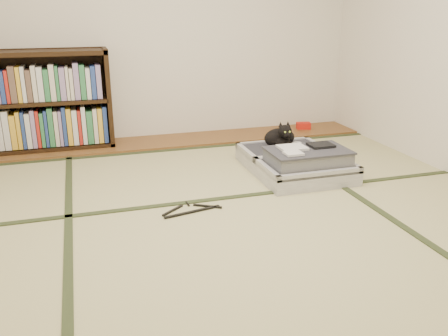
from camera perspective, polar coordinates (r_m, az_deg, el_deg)
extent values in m
plane|color=tan|center=(3.04, 1.05, -6.60)|extent=(4.50, 4.50, 0.00)
cube|color=brown|center=(4.86, -6.31, 3.27)|extent=(4.00, 0.50, 0.02)
cube|color=red|center=(5.34, 9.53, 5.05)|extent=(0.17, 0.12, 0.07)
plane|color=silver|center=(4.93, -7.41, 17.47)|extent=(4.00, 0.00, 4.00)
cube|color=#2D381E|center=(2.91, -18.21, -8.69)|extent=(0.05, 4.50, 0.01)
cube|color=#2D381E|center=(3.45, 17.06, -4.16)|extent=(0.05, 4.50, 0.01)
cube|color=#2D381E|center=(3.38, -1.06, -3.76)|extent=(4.00, 0.05, 0.01)
cube|color=#2D381E|center=(4.58, -5.58, 2.24)|extent=(4.00, 0.05, 0.01)
cube|color=black|center=(4.76, -13.74, 8.19)|extent=(0.04, 0.33, 0.94)
cube|color=black|center=(4.86, -21.71, 2.28)|extent=(1.47, 0.33, 0.04)
cube|color=black|center=(4.71, -23.02, 12.59)|extent=(1.47, 0.33, 0.04)
cube|color=black|center=(4.77, -22.35, 7.33)|extent=(1.40, 0.33, 0.03)
cube|color=black|center=(4.92, -22.22, 7.69)|extent=(1.47, 0.02, 0.94)
cube|color=gray|center=(4.79, -22.04, 4.73)|extent=(1.32, 0.23, 0.40)
cube|color=gray|center=(4.72, -22.65, 9.54)|extent=(1.32, 0.23, 0.36)
cube|color=silver|center=(3.78, 9.93, -0.65)|extent=(0.71, 0.47, 0.12)
cube|color=#31333A|center=(3.77, 9.96, -0.19)|extent=(0.63, 0.40, 0.09)
cube|color=silver|center=(3.58, 11.55, -0.76)|extent=(0.71, 0.04, 0.05)
cube|color=silver|center=(3.95, 8.57, 1.27)|extent=(0.71, 0.04, 0.05)
cube|color=silver|center=(3.62, 5.23, -0.19)|extent=(0.04, 0.47, 0.05)
cube|color=silver|center=(3.92, 14.38, 0.76)|extent=(0.04, 0.47, 0.05)
cube|color=silver|center=(4.19, 7.04, 1.42)|extent=(0.71, 0.47, 0.12)
cube|color=#31333A|center=(4.18, 7.05, 1.84)|extent=(0.63, 0.40, 0.09)
cube|color=silver|center=(3.98, 8.34, 1.43)|extent=(0.71, 0.04, 0.05)
cube|color=silver|center=(4.36, 5.91, 3.07)|extent=(0.71, 0.04, 0.05)
cube|color=silver|center=(4.04, 2.71, 1.90)|extent=(0.04, 0.47, 0.05)
cube|color=silver|center=(4.31, 11.17, 2.63)|extent=(0.04, 0.47, 0.05)
cylinder|color=black|center=(3.96, 8.46, 1.41)|extent=(0.64, 0.02, 0.02)
cube|color=gray|center=(3.74, 10.03, 1.06)|extent=(0.61, 0.37, 0.12)
cube|color=#3C3B43|center=(3.72, 10.09, 2.10)|extent=(0.63, 0.39, 0.01)
cube|color=silver|center=(3.71, 8.21, 2.45)|extent=(0.21, 0.17, 0.02)
cube|color=black|center=(3.82, 11.57, 2.73)|extent=(0.19, 0.15, 0.02)
cube|color=silver|center=(3.56, 8.34, 1.76)|extent=(0.13, 0.11, 0.02)
cube|color=white|center=(3.50, 8.55, -2.08)|extent=(0.06, 0.01, 0.04)
cube|color=white|center=(3.55, 10.19, -2.06)|extent=(0.05, 0.01, 0.03)
cube|color=orange|center=(3.71, 14.78, -1.31)|extent=(0.05, 0.01, 0.03)
cube|color=#197F33|center=(3.67, 13.92, -1.15)|extent=(0.04, 0.01, 0.03)
ellipsoid|color=black|center=(4.17, 6.68, 3.63)|extent=(0.27, 0.18, 0.17)
ellipsoid|color=black|center=(4.10, 7.12, 3.08)|extent=(0.14, 0.10, 0.10)
ellipsoid|color=black|center=(4.05, 7.34, 4.40)|extent=(0.12, 0.11, 0.11)
sphere|color=black|center=(4.01, 7.60, 3.97)|extent=(0.05, 0.05, 0.05)
cone|color=black|center=(4.04, 6.82, 5.21)|extent=(0.04, 0.05, 0.06)
cone|color=black|center=(4.07, 7.70, 5.27)|extent=(0.04, 0.05, 0.06)
sphere|color=#A5BF33|center=(3.99, 7.36, 4.30)|extent=(0.02, 0.02, 0.02)
sphere|color=#A5BF33|center=(4.01, 7.91, 4.34)|extent=(0.02, 0.02, 0.02)
cylinder|color=black|center=(4.29, 7.36, 3.21)|extent=(0.17, 0.10, 0.03)
torus|color=white|center=(4.27, 8.77, 2.82)|extent=(0.10, 0.10, 0.01)
torus|color=white|center=(4.27, 8.86, 2.96)|extent=(0.08, 0.08, 0.01)
cube|color=black|center=(3.18, -3.82, -5.27)|extent=(0.40, 0.10, 0.01)
cube|color=black|center=(3.21, -6.20, -5.09)|extent=(0.17, 0.14, 0.01)
cube|color=black|center=(3.26, -1.99, -4.60)|extent=(0.18, 0.12, 0.01)
cylinder|color=black|center=(3.31, -4.40, -4.31)|extent=(0.02, 0.07, 0.01)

